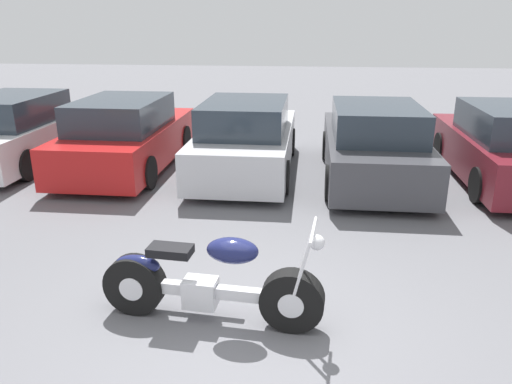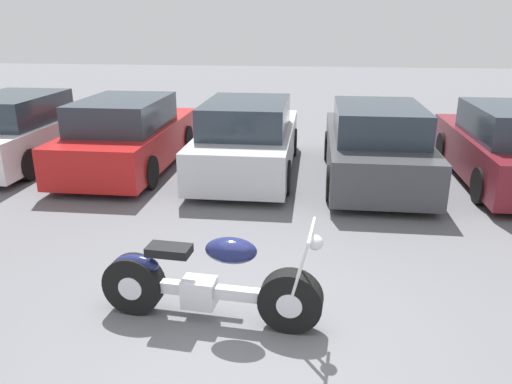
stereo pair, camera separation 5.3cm
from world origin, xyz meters
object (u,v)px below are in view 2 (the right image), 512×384
object	(u,v)px
parked_car_maroon	(509,148)
parked_car_silver	(248,139)
parked_car_white	(22,131)
parked_car_red	(129,136)
motorcycle	(207,283)
parked_car_dark_grey	(375,145)

from	to	relation	value
parked_car_maroon	parked_car_silver	bearing A→B (deg)	179.06
parked_car_white	parked_car_red	distance (m)	2.49
parked_car_red	parked_car_maroon	world-z (taller)	same
motorcycle	parked_car_dark_grey	xyz separation A→B (m)	(2.19, 5.10, 0.26)
parked_car_silver	parked_car_dark_grey	bearing A→B (deg)	-4.81
parked_car_white	parked_car_maroon	bearing A→B (deg)	-1.84
motorcycle	parked_car_dark_grey	bearing A→B (deg)	66.79
parked_car_dark_grey	parked_car_silver	bearing A→B (deg)	175.19
parked_car_white	parked_car_red	xyz separation A→B (m)	(2.48, -0.22, 0.00)
parked_car_silver	parked_car_maroon	world-z (taller)	same
parked_car_white	parked_car_silver	bearing A→B (deg)	-2.74
parked_car_dark_grey	parked_car_maroon	size ratio (longest dim) A/B	1.00
parked_car_red	parked_car_silver	xyz separation A→B (m)	(2.48, -0.02, 0.00)
parked_car_red	parked_car_maroon	size ratio (longest dim) A/B	1.00
parked_car_silver	parked_car_dark_grey	xyz separation A→B (m)	(2.48, -0.21, 0.00)
parked_car_red	parked_car_silver	distance (m)	2.48
parked_car_white	parked_car_maroon	distance (m)	9.93
parked_car_dark_grey	parked_car_red	bearing A→B (deg)	177.41
motorcycle	parked_car_maroon	bearing A→B (deg)	48.23
motorcycle	parked_car_silver	world-z (taller)	parked_car_silver
parked_car_white	motorcycle	bearing A→B (deg)	-46.52
motorcycle	parked_car_white	xyz separation A→B (m)	(-5.26, 5.54, 0.26)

